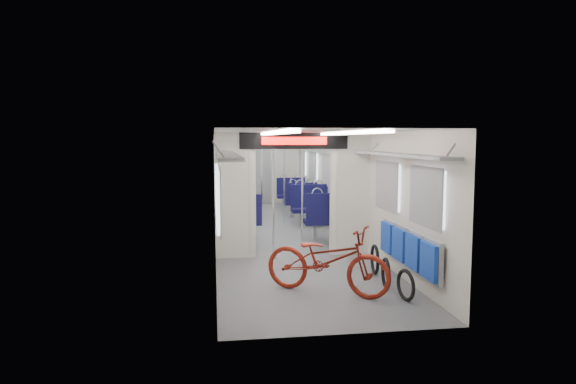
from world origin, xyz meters
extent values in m
plane|color=#515456|center=(0.00, 0.00, 0.00)|extent=(12.00, 12.00, 0.00)
cube|color=beige|center=(-1.45, 0.00, 1.15)|extent=(0.02, 12.00, 2.30)
cube|color=beige|center=(1.45, 0.00, 1.15)|extent=(0.02, 12.00, 2.30)
cube|color=beige|center=(0.00, 6.00, 1.15)|extent=(2.90, 0.02, 2.30)
cube|color=beige|center=(0.00, -6.00, 1.15)|extent=(2.90, 0.02, 2.30)
cube|color=silver|center=(0.00, 0.00, 2.30)|extent=(2.90, 12.00, 0.02)
cube|color=white|center=(-0.55, 0.00, 2.27)|extent=(0.12, 11.40, 0.04)
cube|color=white|center=(0.55, 0.00, 2.27)|extent=(0.12, 11.40, 0.04)
cube|color=beige|center=(-1.12, -2.00, 1.00)|extent=(0.65, 0.18, 2.00)
cube|color=beige|center=(1.12, -2.00, 1.00)|extent=(0.65, 0.18, 2.00)
cube|color=beige|center=(0.00, -2.00, 2.15)|extent=(2.90, 0.18, 0.30)
cylinder|color=beige|center=(-0.80, -2.00, 1.00)|extent=(0.20, 0.20, 2.00)
cylinder|color=beige|center=(0.80, -2.00, 1.00)|extent=(0.20, 0.20, 2.00)
cube|color=black|center=(0.00, -2.11, 2.15)|extent=(2.00, 0.03, 0.30)
cube|color=#FF0C07|center=(0.00, -2.13, 2.15)|extent=(1.20, 0.02, 0.14)
cube|color=silver|center=(-1.42, -4.80, 1.40)|extent=(0.04, 1.00, 0.75)
cube|color=silver|center=(1.42, -4.80, 1.40)|extent=(0.04, 1.00, 0.75)
cube|color=silver|center=(-1.42, -3.20, 1.40)|extent=(0.04, 1.00, 0.75)
cube|color=silver|center=(1.42, -3.20, 1.40)|extent=(0.04, 1.00, 0.75)
cube|color=silver|center=(-1.42, -0.50, 1.40)|extent=(0.04, 1.00, 0.75)
cube|color=silver|center=(1.42, -0.50, 1.40)|extent=(0.04, 1.00, 0.75)
cube|color=silver|center=(-1.42, 1.40, 1.40)|extent=(0.04, 1.00, 0.75)
cube|color=silver|center=(1.42, 1.40, 1.40)|extent=(0.04, 1.00, 0.75)
cube|color=silver|center=(-1.42, 3.30, 1.40)|extent=(0.04, 1.00, 0.75)
cube|color=silver|center=(1.42, 3.30, 1.40)|extent=(0.04, 1.00, 0.75)
cube|color=silver|center=(-1.42, 5.10, 1.40)|extent=(0.04, 1.00, 0.75)
cube|color=silver|center=(1.42, 5.10, 1.40)|extent=(0.04, 1.00, 0.75)
cube|color=gray|center=(-1.27, -4.00, 1.95)|extent=(0.30, 3.60, 0.04)
cube|color=gray|center=(1.27, -4.00, 1.95)|extent=(0.30, 3.60, 0.04)
cube|color=gray|center=(-1.27, 2.00, 1.95)|extent=(0.30, 7.60, 0.04)
cube|color=gray|center=(1.27, 2.00, 1.95)|extent=(0.30, 7.60, 0.04)
cube|color=gray|center=(0.00, 5.94, 1.00)|extent=(0.90, 0.05, 2.00)
imported|color=maroon|center=(0.10, -4.47, 0.49)|extent=(1.90, 1.55, 0.97)
cube|color=gray|center=(1.38, -5.13, 0.58)|extent=(0.06, 0.50, 0.57)
cube|color=#10329B|center=(1.32, -5.13, 0.58)|extent=(0.06, 0.46, 0.48)
cube|color=gray|center=(1.38, -4.58, 0.58)|extent=(0.06, 0.50, 0.57)
cube|color=#10329B|center=(1.32, -4.58, 0.58)|extent=(0.06, 0.46, 0.48)
cube|color=gray|center=(1.38, -4.03, 0.58)|extent=(0.06, 0.50, 0.57)
cube|color=#10329B|center=(1.32, -4.03, 0.58)|extent=(0.06, 0.46, 0.48)
cube|color=gray|center=(1.38, -3.48, 0.58)|extent=(0.06, 0.50, 0.57)
cube|color=#10329B|center=(1.32, -3.48, 0.58)|extent=(0.06, 0.46, 0.48)
torus|color=black|center=(1.08, -4.96, 0.19)|extent=(0.13, 0.44, 0.44)
torus|color=black|center=(1.01, -4.33, 0.20)|extent=(0.10, 0.46, 0.45)
torus|color=black|center=(1.09, -3.57, 0.22)|extent=(0.09, 0.50, 0.49)
cube|color=#0D0C35|center=(-0.70, -0.48, 0.40)|extent=(0.46, 0.43, 0.10)
cylinder|color=gray|center=(-0.70, -0.48, 0.17)|extent=(0.10, 0.10, 0.35)
cube|color=#0D0C35|center=(-0.70, -0.66, 0.73)|extent=(0.46, 0.08, 0.57)
torus|color=silver|center=(-0.70, -0.66, 1.02)|extent=(0.23, 0.03, 0.23)
cube|color=#0D0C35|center=(-0.70, 1.27, 0.40)|extent=(0.46, 0.43, 0.10)
cylinder|color=gray|center=(-0.70, 1.27, 0.17)|extent=(0.10, 0.10, 0.35)
cube|color=#0D0C35|center=(-0.70, 1.45, 0.73)|extent=(0.46, 0.08, 0.57)
torus|color=silver|center=(-0.70, 1.45, 1.02)|extent=(0.23, 0.03, 0.23)
cube|color=#0D0C35|center=(-1.17, -0.48, 0.40)|extent=(0.46, 0.43, 0.10)
cylinder|color=gray|center=(-1.17, -0.48, 0.17)|extent=(0.10, 0.10, 0.35)
cube|color=#0D0C35|center=(-1.17, -0.66, 0.73)|extent=(0.46, 0.08, 0.57)
torus|color=silver|center=(-1.17, -0.66, 1.02)|extent=(0.23, 0.03, 0.23)
cube|color=#0D0C35|center=(-1.17, 1.27, 0.40)|extent=(0.46, 0.43, 0.10)
cylinder|color=gray|center=(-1.17, 1.27, 0.17)|extent=(0.10, 0.10, 0.35)
cube|color=#0D0C35|center=(-1.17, 1.45, 0.73)|extent=(0.46, 0.08, 0.57)
torus|color=silver|center=(-1.17, 1.45, 1.02)|extent=(0.23, 0.03, 0.23)
cube|color=#0D0C35|center=(0.70, -0.63, 0.40)|extent=(0.48, 0.45, 0.10)
cylinder|color=gray|center=(0.70, -0.63, 0.17)|extent=(0.10, 0.10, 0.35)
cube|color=#0D0C35|center=(0.70, -0.81, 0.74)|extent=(0.48, 0.09, 0.59)
torus|color=silver|center=(0.70, -0.81, 1.04)|extent=(0.24, 0.03, 0.24)
cube|color=#0D0C35|center=(0.70, 1.18, 0.40)|extent=(0.48, 0.45, 0.10)
cylinder|color=gray|center=(0.70, 1.18, 0.17)|extent=(0.10, 0.10, 0.35)
cube|color=#0D0C35|center=(0.70, 1.37, 0.74)|extent=(0.48, 0.09, 0.59)
torus|color=silver|center=(0.70, 1.37, 1.04)|extent=(0.24, 0.03, 0.24)
cube|color=#0D0C35|center=(1.17, -0.63, 0.40)|extent=(0.48, 0.45, 0.10)
cylinder|color=gray|center=(1.17, -0.63, 0.17)|extent=(0.10, 0.10, 0.35)
cube|color=#0D0C35|center=(1.17, -0.81, 0.74)|extent=(0.48, 0.09, 0.59)
torus|color=silver|center=(1.17, -0.81, 1.04)|extent=(0.24, 0.03, 0.24)
cube|color=#0D0C35|center=(1.17, 1.18, 0.40)|extent=(0.48, 0.45, 0.10)
cylinder|color=gray|center=(1.17, 1.18, 0.17)|extent=(0.10, 0.10, 0.35)
cube|color=#0D0C35|center=(1.17, 1.37, 0.74)|extent=(0.48, 0.09, 0.59)
torus|color=silver|center=(1.17, 1.37, 1.04)|extent=(0.24, 0.03, 0.24)
cube|color=#0D0C35|center=(-0.70, 2.45, 0.40)|extent=(0.47, 0.44, 0.10)
cylinder|color=gray|center=(-0.70, 2.45, 0.17)|extent=(0.10, 0.10, 0.35)
cube|color=#0D0C35|center=(-0.70, 2.27, 0.74)|extent=(0.47, 0.08, 0.57)
torus|color=silver|center=(-0.70, 2.27, 1.02)|extent=(0.24, 0.03, 0.24)
cube|color=#0D0C35|center=(-0.70, 4.21, 0.40)|extent=(0.47, 0.44, 0.10)
cylinder|color=gray|center=(-0.70, 4.21, 0.17)|extent=(0.10, 0.10, 0.35)
cube|color=#0D0C35|center=(-0.70, 4.39, 0.74)|extent=(0.47, 0.08, 0.57)
torus|color=silver|center=(-0.70, 4.39, 1.02)|extent=(0.24, 0.03, 0.24)
cube|color=#0D0C35|center=(-1.17, 2.45, 0.40)|extent=(0.47, 0.44, 0.10)
cylinder|color=gray|center=(-1.17, 2.45, 0.17)|extent=(0.10, 0.10, 0.35)
cube|color=#0D0C35|center=(-1.17, 2.27, 0.74)|extent=(0.47, 0.08, 0.57)
torus|color=silver|center=(-1.17, 2.27, 1.02)|extent=(0.24, 0.03, 0.24)
cube|color=#0D0C35|center=(-1.17, 4.21, 0.40)|extent=(0.47, 0.44, 0.10)
cylinder|color=gray|center=(-1.17, 4.21, 0.17)|extent=(0.10, 0.10, 0.35)
cube|color=#0D0C35|center=(-1.17, 4.39, 0.74)|extent=(0.47, 0.08, 0.57)
torus|color=silver|center=(-1.17, 4.39, 1.02)|extent=(0.24, 0.03, 0.24)
cube|color=#0D0C35|center=(0.70, 2.72, 0.40)|extent=(0.43, 0.40, 0.10)
cylinder|color=gray|center=(0.70, 2.72, 0.17)|extent=(0.10, 0.10, 0.35)
cube|color=#0D0C35|center=(0.70, 2.56, 0.71)|extent=(0.43, 0.08, 0.53)
torus|color=silver|center=(0.70, 2.56, 0.98)|extent=(0.22, 0.03, 0.22)
cube|color=#0D0C35|center=(0.70, 4.35, 0.40)|extent=(0.43, 0.40, 0.10)
cylinder|color=gray|center=(0.70, 4.35, 0.17)|extent=(0.10, 0.10, 0.35)
cube|color=#0D0C35|center=(0.70, 4.51, 0.71)|extent=(0.43, 0.08, 0.53)
torus|color=silver|center=(0.70, 4.51, 0.98)|extent=(0.22, 0.03, 0.22)
cube|color=#0D0C35|center=(1.17, 2.72, 0.40)|extent=(0.43, 0.40, 0.10)
cylinder|color=gray|center=(1.17, 2.72, 0.17)|extent=(0.10, 0.10, 0.35)
cube|color=#0D0C35|center=(1.17, 2.56, 0.71)|extent=(0.43, 0.08, 0.53)
torus|color=silver|center=(1.17, 2.56, 0.98)|extent=(0.22, 0.03, 0.22)
cube|color=#0D0C35|center=(1.17, 4.35, 0.40)|extent=(0.43, 0.40, 0.10)
cylinder|color=gray|center=(1.17, 4.35, 0.17)|extent=(0.10, 0.10, 0.35)
cube|color=#0D0C35|center=(1.17, 4.51, 0.71)|extent=(0.43, 0.08, 0.53)
torus|color=silver|center=(1.17, 4.51, 0.98)|extent=(0.22, 0.03, 0.22)
cylinder|color=silver|center=(-0.34, -1.67, 1.15)|extent=(0.04, 0.04, 2.30)
cylinder|color=silver|center=(0.30, -1.26, 1.15)|extent=(0.04, 0.04, 2.30)
cylinder|color=silver|center=(-0.25, 1.69, 1.15)|extent=(0.05, 0.05, 2.30)
cylinder|color=silver|center=(0.33, 1.66, 1.15)|extent=(0.04, 0.04, 2.30)
camera|label=1|loc=(-1.46, -11.41, 2.18)|focal=32.00mm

